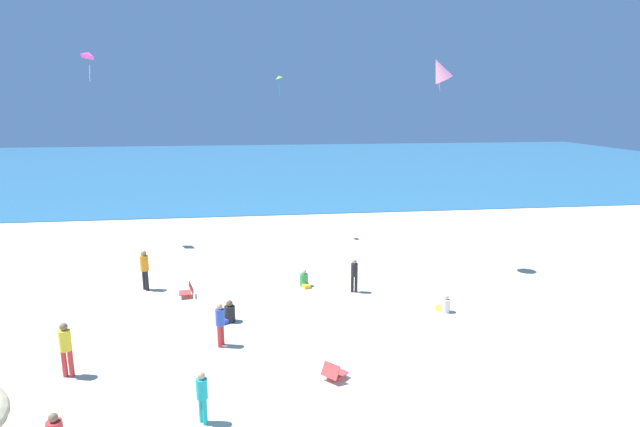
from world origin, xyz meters
The scene contains 15 objects.
ground_plane centered at (0.00, 10.00, 0.00)m, with size 120.00×120.00×0.00m, color beige.
ocean_water centered at (0.00, 55.20, 0.03)m, with size 120.00×60.00×0.05m, color teal.
beach_chair_mid_beach centered at (-5.13, 10.28, 0.29)m, with size 0.64×0.63×0.61m.
beach_chair_far_right centered at (-0.15, 3.14, 0.25)m, with size 0.84×0.84×0.54m.
person_1 centered at (-0.22, 10.88, 0.28)m, with size 0.50×0.68×0.77m.
person_2 centered at (-7.87, 4.35, 0.97)m, with size 0.36×0.36×1.69m.
person_3 centered at (-3.72, 1.55, 0.81)m, with size 0.40×0.40×1.41m.
person_4 centered at (-3.34, 7.57, 0.31)m, with size 0.74×0.62×0.83m.
person_5 centered at (-7.02, 11.33, 1.01)m, with size 0.49×0.49×1.76m.
person_6 centered at (1.81, 9.90, 0.84)m, with size 0.37×0.37×1.45m.
person_7 centered at (4.87, 7.42, 0.26)m, with size 0.55×0.64×0.71m.
person_8 centered at (-3.52, 5.70, 0.86)m, with size 0.41×0.41×1.49m.
kite_lime centered at (-0.74, 19.43, 9.24)m, with size 0.33×0.42×1.17m.
kite_magenta centered at (-10.73, 19.19, 10.33)m, with size 1.01×1.00×1.60m.
kite_pink centered at (6.14, 12.62, 9.32)m, with size 1.21×0.89×1.57m.
Camera 1 is at (-2.31, -10.08, 7.92)m, focal length 28.48 mm.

